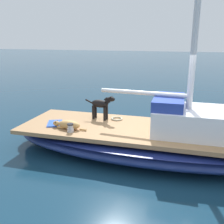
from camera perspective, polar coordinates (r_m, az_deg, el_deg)
The scene contains 8 objects.
ground_plane at distance 6.72m, azimuth 8.14°, elevation -9.13°, with size 120.00×120.00×0.00m, color #143347.
sailboat_main at distance 6.58m, azimuth 8.26°, elevation -6.48°, with size 3.04×7.40×0.66m.
cabin_house at distance 6.33m, azimuth 18.56°, elevation -1.63°, with size 1.56×2.32×0.84m.
dog_black at distance 7.08m, azimuth -2.40°, elevation 1.65°, with size 0.28×0.94×0.70m.
dog_tan at distance 6.49m, azimuth -9.86°, elevation -2.81°, with size 0.27×0.95×0.22m.
deck_winch at distance 6.26m, azimuth -9.29°, elevation -3.56°, with size 0.16×0.16×0.21m.
coiled_rope at distance 7.16m, azimuth 1.09°, elevation -1.50°, with size 0.32×0.32×0.04m, color beige.
deck_towel at distance 6.95m, azimuth -12.69°, elevation -2.50°, with size 0.56×0.36×0.03m, color blue.
Camera 1 is at (5.98, 1.18, 2.82)m, focal length 40.87 mm.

